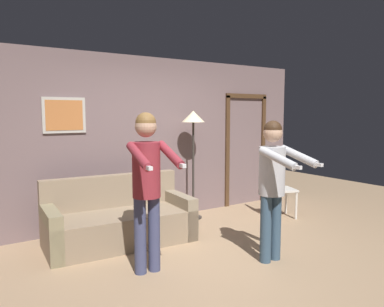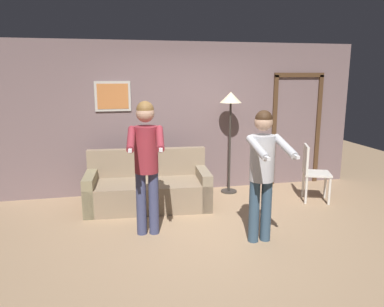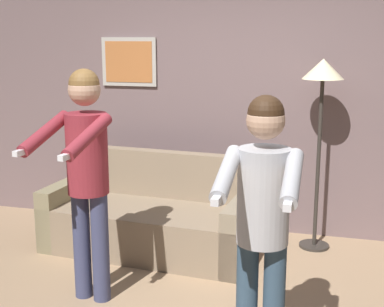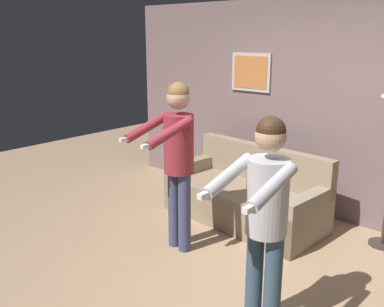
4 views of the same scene
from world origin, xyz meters
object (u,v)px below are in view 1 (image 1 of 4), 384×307
at_px(couch, 119,222).
at_px(person_standing_right, 273,178).
at_px(dining_chair_distant, 277,186).
at_px(torchiere_lamp, 193,127).
at_px(person_standing_left, 147,176).

xyz_separation_m(couch, person_standing_right, (1.23, -1.58, 0.71)).
bearing_deg(dining_chair_distant, torchiere_lamp, 148.25).
xyz_separation_m(person_standing_left, dining_chair_distant, (2.76, 0.76, -0.53)).
relative_size(torchiere_lamp, dining_chair_distant, 1.89).
distance_m(person_standing_right, dining_chair_distant, 1.96).
relative_size(couch, person_standing_left, 1.13).
xyz_separation_m(person_standing_left, person_standing_right, (1.34, -0.52, -0.07)).
distance_m(couch, person_standing_right, 2.12).
distance_m(torchiere_lamp, dining_chair_distant, 1.69).
relative_size(person_standing_left, dining_chair_distant, 1.86).
bearing_deg(couch, person_standing_right, -52.08).
xyz_separation_m(torchiere_lamp, dining_chair_distant, (1.17, -0.73, -0.97)).
bearing_deg(torchiere_lamp, dining_chair_distant, -31.75).
bearing_deg(person_standing_left, couch, 83.81).
distance_m(couch, torchiere_lamp, 1.96).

